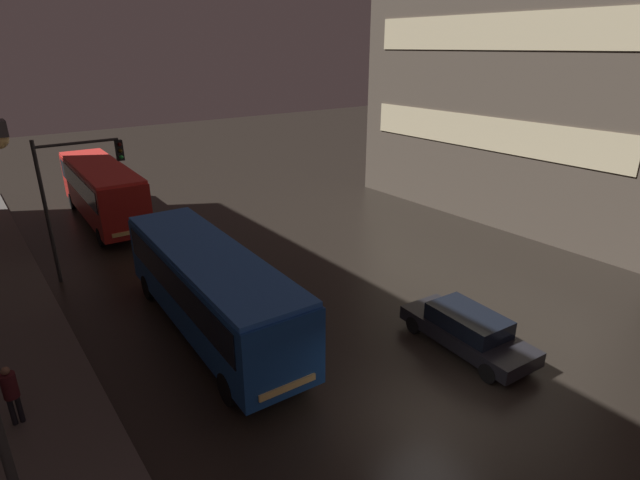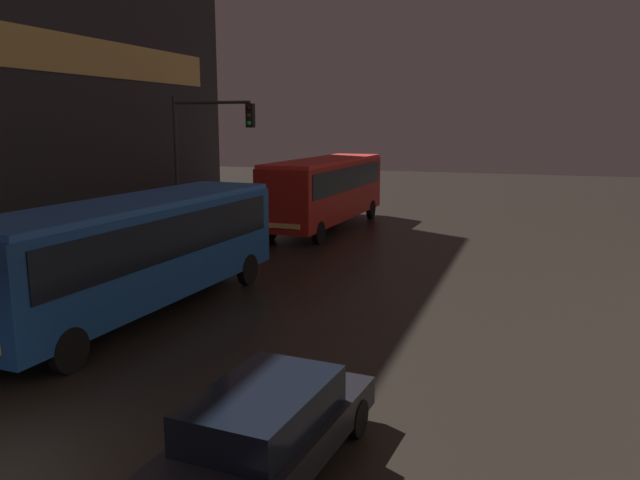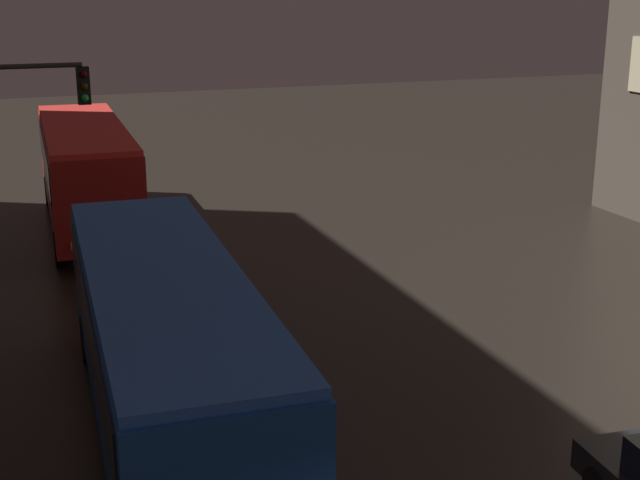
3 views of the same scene
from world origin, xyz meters
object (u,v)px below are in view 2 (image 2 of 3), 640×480
object	(u,v)px
pedestrian_mid	(39,234)
traffic_light_main	(202,147)
bus_near	(138,244)
car_taxi	(264,431)
bus_far	(326,186)

from	to	relation	value
pedestrian_mid	traffic_light_main	xyz separation A→B (m)	(4.54, 4.11, 3.08)
bus_near	traffic_light_main	size ratio (longest dim) A/B	1.73
traffic_light_main	car_taxi	bearing A→B (deg)	-57.55
car_taxi	traffic_light_main	world-z (taller)	traffic_light_main
traffic_light_main	bus_far	bearing A→B (deg)	69.36
bus_near	pedestrian_mid	distance (m)	7.95
bus_far	car_taxi	distance (m)	22.20
bus_far	pedestrian_mid	distance (m)	13.46
car_taxi	pedestrian_mid	world-z (taller)	pedestrian_mid
pedestrian_mid	bus_near	bearing A→B (deg)	-127.63
bus_near	bus_far	xyz separation A→B (m)	(0.29, 15.05, 0.15)
bus_far	pedestrian_mid	size ratio (longest dim) A/B	6.18
bus_near	car_taxi	distance (m)	9.10
bus_near	bus_far	distance (m)	15.06
bus_near	pedestrian_mid	size ratio (longest dim) A/B	6.21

